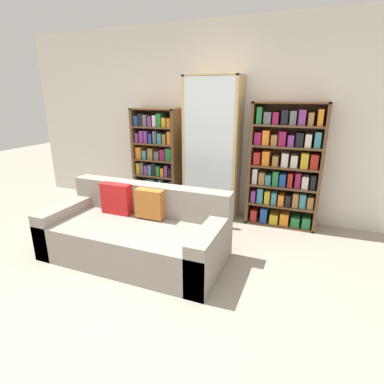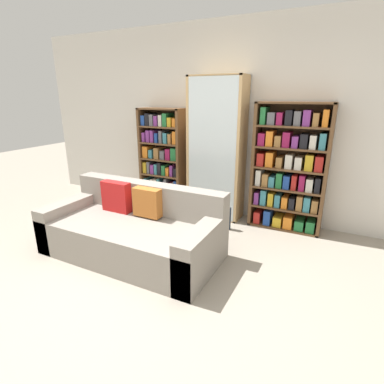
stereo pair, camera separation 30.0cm
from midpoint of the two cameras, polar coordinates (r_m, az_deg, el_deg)
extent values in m
plane|color=gray|center=(2.90, -9.89, -18.81)|extent=(16.00, 16.00, 0.00)
cube|color=beige|center=(4.46, 7.93, 12.98)|extent=(6.56, 0.06, 2.70)
cube|color=gray|center=(3.41, -9.05, -8.80)|extent=(1.96, 0.92, 0.40)
cube|color=gray|center=(3.54, -5.95, -1.03)|extent=(1.96, 0.20, 0.35)
cube|color=gray|center=(3.94, -19.65, -4.99)|extent=(0.20, 0.92, 0.52)
cube|color=gray|center=(3.00, 5.00, -11.30)|extent=(0.20, 0.92, 0.52)
cube|color=red|center=(3.61, -11.92, -0.90)|extent=(0.36, 0.12, 0.36)
cube|color=#B76628|center=(3.36, -6.00, -2.01)|extent=(0.32, 0.12, 0.32)
cube|color=brown|center=(4.91, -7.17, 6.65)|extent=(0.04, 0.32, 1.54)
cube|color=brown|center=(4.57, -0.01, 5.94)|extent=(0.04, 0.32, 1.54)
cube|color=brown|center=(4.64, -3.91, 15.54)|extent=(0.72, 0.32, 0.02)
cube|color=brown|center=(4.94, -3.54, -2.33)|extent=(0.72, 0.32, 0.02)
cube|color=brown|center=(4.87, -2.79, 6.65)|extent=(0.72, 0.01, 1.54)
cube|color=brown|center=(4.86, -3.60, 0.56)|extent=(0.64, 0.32, 0.02)
cube|color=brown|center=(4.79, -3.66, 3.40)|extent=(0.64, 0.32, 0.02)
cube|color=brown|center=(4.74, -3.72, 6.32)|extent=(0.64, 0.32, 0.02)
cube|color=brown|center=(4.69, -3.78, 9.30)|extent=(0.64, 0.32, 0.02)
cube|color=brown|center=(4.66, -3.84, 12.33)|extent=(0.64, 0.32, 0.02)
cube|color=#237038|center=(5.03, -6.19, -0.72)|extent=(0.07, 0.24, 0.20)
cube|color=olive|center=(4.98, -5.19, -0.94)|extent=(0.08, 0.24, 0.19)
cube|color=orange|center=(4.93, -4.13, -1.18)|extent=(0.08, 0.24, 0.18)
cube|color=olive|center=(4.88, -3.07, -1.45)|extent=(0.09, 0.24, 0.16)
cube|color=black|center=(4.83, -2.00, -1.66)|extent=(0.09, 0.24, 0.16)
cube|color=#5B5B60|center=(4.78, -0.98, -1.71)|extent=(0.07, 0.24, 0.18)
cube|color=teal|center=(4.97, -6.49, 1.95)|extent=(0.04, 0.24, 0.16)
cube|color=teal|center=(4.94, -5.86, 1.74)|extent=(0.04, 0.24, 0.13)
cube|color=beige|center=(4.90, -5.22, 1.78)|extent=(0.04, 0.24, 0.16)
cube|color=beige|center=(4.87, -4.61, 1.71)|extent=(0.05, 0.24, 0.16)
cube|color=teal|center=(4.84, -4.01, 1.71)|extent=(0.04, 0.24, 0.18)
cube|color=#7A3384|center=(4.81, -3.33, 1.33)|extent=(0.04, 0.24, 0.13)
cube|color=#5B5B60|center=(4.77, -2.69, 1.60)|extent=(0.04, 0.24, 0.19)
cube|color=#8E1947|center=(4.76, -2.05, 1.15)|extent=(0.05, 0.24, 0.13)
cube|color=beige|center=(4.72, -1.37, 1.13)|extent=(0.05, 0.24, 0.14)
cube|color=#1E4293|center=(4.69, -0.73, 1.26)|extent=(0.05, 0.24, 0.18)
cube|color=gold|center=(4.90, -6.55, 4.84)|extent=(0.06, 0.24, 0.17)
cube|color=#5B5B60|center=(4.87, -5.87, 4.84)|extent=(0.04, 0.24, 0.19)
cube|color=#7A3384|center=(4.83, -5.16, 4.53)|extent=(0.06, 0.24, 0.15)
cube|color=teal|center=(4.80, -4.47, 4.54)|extent=(0.05, 0.24, 0.16)
cube|color=black|center=(4.76, -3.78, 4.63)|extent=(0.06, 0.24, 0.19)
cube|color=#237038|center=(4.73, -3.01, 4.33)|extent=(0.06, 0.24, 0.16)
cube|color=orange|center=(4.70, -2.26, 4.07)|extent=(0.05, 0.24, 0.13)
cube|color=#7A3384|center=(4.66, -1.52, 4.25)|extent=(0.05, 0.24, 0.17)
cube|color=black|center=(4.63, -0.76, 3.91)|extent=(0.05, 0.24, 0.13)
cube|color=orange|center=(4.84, -6.44, 7.71)|extent=(0.09, 0.24, 0.18)
cube|color=teal|center=(4.79, -5.43, 7.36)|extent=(0.06, 0.24, 0.13)
cube|color=olive|center=(4.73, -4.34, 7.49)|extent=(0.08, 0.24, 0.17)
cube|color=#5B5B60|center=(4.68, -3.21, 7.17)|extent=(0.07, 0.24, 0.13)
cube|color=#8E1947|center=(4.63, -2.13, 7.29)|extent=(0.08, 0.24, 0.17)
cube|color=#237038|center=(4.58, -1.03, 7.31)|extent=(0.09, 0.24, 0.19)
cube|color=#7A3384|center=(4.81, -6.71, 10.44)|extent=(0.05, 0.24, 0.14)
cube|color=#7A3384|center=(4.77, -5.90, 10.62)|extent=(0.06, 0.24, 0.18)
cube|color=#7A3384|center=(4.73, -5.14, 10.60)|extent=(0.05, 0.24, 0.18)
cube|color=#1E4293|center=(4.69, -4.32, 10.32)|extent=(0.05, 0.24, 0.14)
cube|color=#5B5B60|center=(4.65, -3.48, 10.52)|extent=(0.05, 0.24, 0.18)
cube|color=teal|center=(4.61, -2.62, 10.30)|extent=(0.06, 0.24, 0.16)
cube|color=olive|center=(4.58, -1.76, 10.18)|extent=(0.05, 0.24, 0.15)
cube|color=orange|center=(4.54, -0.84, 10.38)|extent=(0.05, 0.24, 0.19)
cube|color=#1E4293|center=(4.79, -6.81, 13.44)|extent=(0.07, 0.24, 0.15)
cube|color=black|center=(4.74, -6.01, 13.62)|extent=(0.07, 0.24, 0.18)
cube|color=#5B5B60|center=(4.70, -5.22, 13.52)|extent=(0.06, 0.24, 0.17)
cube|color=#7A3384|center=(4.67, -4.38, 13.38)|extent=(0.06, 0.24, 0.15)
cube|color=beige|center=(4.62, -3.50, 13.46)|extent=(0.06, 0.24, 0.16)
cube|color=#237038|center=(4.59, -2.67, 13.60)|extent=(0.07, 0.24, 0.19)
cube|color=gold|center=(4.55, -1.77, 13.21)|extent=(0.06, 0.24, 0.13)
cube|color=orange|center=(4.51, -0.84, 13.13)|extent=(0.05, 0.24, 0.13)
cube|color=tan|center=(4.43, 2.16, 8.42)|extent=(0.04, 0.36, 1.98)
cube|color=tan|center=(4.18, 11.46, 7.50)|extent=(0.04, 0.36, 1.98)
cube|color=tan|center=(4.24, 7.19, 21.15)|extent=(0.78, 0.36, 0.02)
cube|color=tan|center=(4.56, 6.24, -4.19)|extent=(0.78, 0.36, 0.02)
cube|color=tan|center=(4.45, 7.47, 8.33)|extent=(0.78, 0.01, 1.98)
cube|color=silver|center=(4.13, 5.82, 7.64)|extent=(0.70, 0.01, 1.96)
cube|color=tan|center=(4.45, 6.38, -0.20)|extent=(0.70, 0.32, 0.02)
cube|color=tan|center=(4.36, 6.53, 3.83)|extent=(0.70, 0.32, 0.02)
cube|color=tan|center=(4.29, 6.68, 8.00)|extent=(0.70, 0.32, 0.02)
cube|color=tan|center=(4.25, 6.84, 12.28)|extent=(0.70, 0.32, 0.02)
cube|color=tan|center=(4.23, 7.01, 16.63)|extent=(0.70, 0.32, 0.02)
cylinder|color=silver|center=(4.63, 3.75, -3.19)|extent=(0.01, 0.01, 0.07)
cone|color=silver|center=(4.60, 3.77, -2.35)|extent=(0.09, 0.09, 0.08)
cylinder|color=silver|center=(4.54, 6.20, -3.71)|extent=(0.01, 0.01, 0.07)
cone|color=silver|center=(4.51, 6.23, -2.86)|extent=(0.09, 0.09, 0.08)
cylinder|color=silver|center=(4.49, 8.93, -4.06)|extent=(0.01, 0.01, 0.07)
cone|color=silver|center=(4.47, 8.98, -3.19)|extent=(0.09, 0.09, 0.08)
cylinder|color=silver|center=(4.53, 3.30, 0.87)|extent=(0.01, 0.01, 0.07)
cone|color=silver|center=(4.51, 3.32, 1.87)|extent=(0.09, 0.09, 0.09)
cylinder|color=silver|center=(4.47, 4.79, 0.61)|extent=(0.01, 0.01, 0.07)
cone|color=silver|center=(4.45, 4.82, 1.62)|extent=(0.09, 0.09, 0.09)
cylinder|color=silver|center=(4.45, 6.46, 0.45)|extent=(0.01, 0.01, 0.07)
cone|color=silver|center=(4.42, 6.50, 1.46)|extent=(0.09, 0.09, 0.09)
cylinder|color=silver|center=(4.38, 7.95, 0.12)|extent=(0.01, 0.01, 0.07)
cone|color=silver|center=(4.36, 8.00, 1.15)|extent=(0.09, 0.09, 0.09)
cylinder|color=silver|center=(4.37, 9.69, -0.03)|extent=(0.01, 0.01, 0.07)
cone|color=silver|center=(4.34, 9.75, 1.01)|extent=(0.09, 0.09, 0.09)
cylinder|color=silver|center=(4.46, 3.44, 4.87)|extent=(0.01, 0.01, 0.07)
cone|color=silver|center=(4.44, 3.46, 5.90)|extent=(0.09, 0.09, 0.09)
cylinder|color=silver|center=(4.40, 4.95, 4.65)|extent=(0.01, 0.01, 0.07)
cone|color=silver|center=(4.38, 4.98, 5.70)|extent=(0.09, 0.09, 0.09)
cylinder|color=silver|center=(4.34, 6.50, 4.43)|extent=(0.01, 0.01, 0.07)
cone|color=silver|center=(4.32, 6.54, 5.49)|extent=(0.09, 0.09, 0.09)
cylinder|color=silver|center=(4.31, 8.23, 4.28)|extent=(0.01, 0.01, 0.07)
cone|color=silver|center=(4.30, 8.28, 5.34)|extent=(0.09, 0.09, 0.09)
cylinder|color=silver|center=(4.27, 9.86, 4.04)|extent=(0.01, 0.01, 0.07)
cone|color=silver|center=(4.25, 9.92, 5.11)|extent=(0.09, 0.09, 0.09)
cylinder|color=silver|center=(4.38, 3.68, 8.88)|extent=(0.01, 0.01, 0.07)
cone|color=silver|center=(4.37, 3.70, 9.83)|extent=(0.09, 0.09, 0.08)
cylinder|color=silver|center=(4.31, 5.64, 8.68)|extent=(0.01, 0.01, 0.07)
cone|color=silver|center=(4.30, 5.67, 9.63)|extent=(0.09, 0.09, 0.08)
cylinder|color=silver|center=(4.24, 7.67, 8.46)|extent=(0.01, 0.01, 0.07)
cone|color=silver|center=(4.23, 7.71, 9.43)|extent=(0.09, 0.09, 0.08)
cylinder|color=silver|center=(4.21, 9.90, 8.29)|extent=(0.01, 0.01, 0.07)
cone|color=silver|center=(4.20, 9.96, 9.26)|extent=(0.09, 0.09, 0.08)
cylinder|color=silver|center=(4.35, 3.38, 13.22)|extent=(0.01, 0.01, 0.08)
cone|color=silver|center=(4.34, 3.40, 14.45)|extent=(0.08, 0.08, 0.10)
cylinder|color=silver|center=(4.29, 4.66, 13.12)|extent=(0.01, 0.01, 0.08)
cone|color=silver|center=(4.28, 4.69, 14.37)|extent=(0.08, 0.08, 0.10)
cylinder|color=silver|center=(4.27, 6.18, 13.06)|extent=(0.01, 0.01, 0.08)
cone|color=silver|center=(4.26, 6.23, 14.31)|extent=(0.08, 0.08, 0.10)
cylinder|color=silver|center=(4.24, 7.63, 12.97)|extent=(0.01, 0.01, 0.08)
cone|color=silver|center=(4.23, 7.69, 14.23)|extent=(0.08, 0.08, 0.10)
cylinder|color=silver|center=(4.18, 8.99, 12.85)|extent=(0.01, 0.01, 0.08)
cone|color=silver|center=(4.18, 9.05, 14.12)|extent=(0.08, 0.08, 0.10)
cylinder|color=silver|center=(4.16, 10.52, 12.75)|extent=(0.01, 0.01, 0.08)
cone|color=silver|center=(4.16, 10.59, 14.03)|extent=(0.08, 0.08, 0.10)
cylinder|color=silver|center=(4.34, 3.71, 17.45)|extent=(0.01, 0.01, 0.08)
cone|color=silver|center=(4.34, 3.73, 18.65)|extent=(0.09, 0.09, 0.10)
cylinder|color=silver|center=(4.28, 5.33, 17.40)|extent=(0.01, 0.01, 0.08)
cone|color=silver|center=(4.28, 5.37, 18.62)|extent=(0.09, 0.09, 0.10)
cylinder|color=silver|center=(4.21, 6.95, 17.34)|extent=(0.01, 0.01, 0.08)
cone|color=silver|center=(4.21, 7.00, 18.58)|extent=(0.09, 0.09, 0.10)
cylinder|color=silver|center=(4.19, 8.84, 17.27)|extent=(0.01, 0.01, 0.08)
cone|color=silver|center=(4.19, 8.90, 18.50)|extent=(0.09, 0.09, 0.10)
cylinder|color=silver|center=(4.15, 10.63, 17.17)|extent=(0.01, 0.01, 0.08)
cone|color=silver|center=(4.15, 10.71, 18.42)|extent=(0.09, 0.09, 0.10)
cube|color=brown|center=(4.19, 13.99, 5.03)|extent=(0.04, 0.32, 1.65)
cube|color=brown|center=(4.09, 26.20, 3.40)|extent=(0.04, 0.32, 1.65)
cube|color=brown|center=(4.02, 21.30, 15.57)|extent=(0.93, 0.32, 0.02)
cube|color=brown|center=(4.37, 18.89, -6.16)|extent=(0.93, 0.32, 0.02)
cube|color=brown|center=(4.27, 20.30, 4.67)|extent=(0.93, 0.01, 1.65)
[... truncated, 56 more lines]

